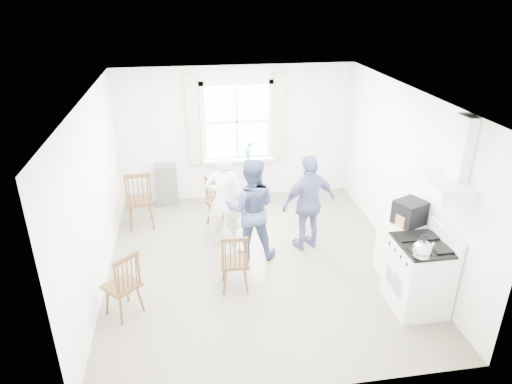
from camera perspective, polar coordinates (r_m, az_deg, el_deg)
name	(u,v)px	position (r m, az deg, el deg)	size (l,w,h in m)	color
room_shell	(257,185)	(6.54, 0.18, 0.84)	(4.62, 5.12, 2.64)	gray
window_assembly	(237,127)	(8.77, -2.39, 8.17)	(1.88, 0.24, 1.70)	white
range_hood	(449,173)	(5.84, 22.98, 2.19)	(0.45, 0.76, 0.94)	white
shelf_unit	(167,185)	(8.97, -11.09, 0.90)	(0.40, 0.30, 0.80)	slate
gas_stove	(418,275)	(6.39, 19.64, -9.70)	(0.68, 0.76, 1.12)	white
kettle	(422,250)	(5.81, 20.06, -6.77)	(0.22, 0.22, 0.32)	silver
low_cabinet	(400,248)	(6.95, 17.50, -6.74)	(0.50, 0.55, 0.90)	white
stereo_stack	(410,212)	(6.62, 18.65, -2.44)	(0.48, 0.46, 0.34)	black
cardboard_box	(407,219)	(6.60, 18.31, -3.28)	(0.27, 0.19, 0.18)	#A4724F
windsor_chair_a	(139,195)	(8.03, -14.44, -0.32)	(0.51, 0.50, 1.08)	#4D3118
windsor_chair_b	(235,257)	(6.26, -2.66, -8.16)	(0.40, 0.39, 0.90)	#4D3118
windsor_chair_c	(125,279)	(6.03, -16.02, -10.41)	(0.55, 0.55, 0.93)	#4D3118
person_left	(224,200)	(7.29, -4.05, -0.98)	(0.58, 0.58, 1.59)	white
person_mid	(251,209)	(6.96, -0.62, -2.11)	(0.79, 0.79, 1.62)	#3F4B76
person_right	(309,203)	(7.22, 6.63, -1.37)	(0.93, 0.93, 1.58)	navy
potted_plant	(248,150)	(8.84, -0.95, 5.31)	(0.18, 0.18, 0.33)	#377C37
windsor_chair_d	(215,197)	(7.90, -5.19, -0.62)	(0.53, 0.53, 0.95)	#4D3118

